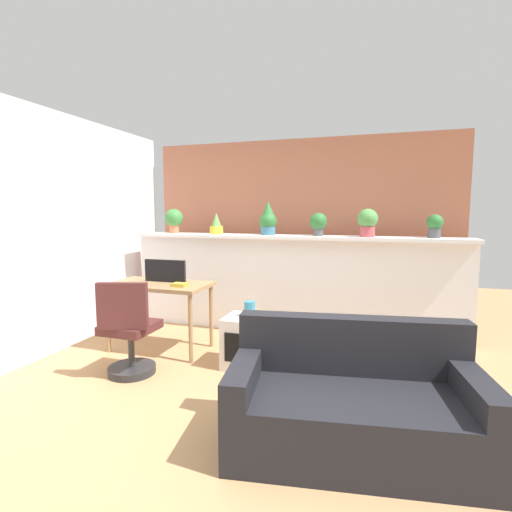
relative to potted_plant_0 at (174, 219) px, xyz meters
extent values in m
plane|color=tan|center=(1.59, -1.97, -1.43)|extent=(12.00, 12.00, 0.00)
cube|color=white|center=(1.59, 0.03, -0.83)|extent=(4.15, 0.16, 1.20)
cube|color=white|center=(1.59, -0.01, -0.21)|extent=(4.15, 0.38, 0.04)
cube|color=#AD664C|center=(1.59, 0.63, -0.18)|extent=(4.15, 0.10, 2.50)
cube|color=white|center=(-0.74, -1.57, -0.13)|extent=(0.12, 4.40, 2.60)
cylinder|color=#C66B42|center=(0.00, 0.00, -0.13)|extent=(0.13, 0.13, 0.12)
sphere|color=#3D843D|center=(0.00, 0.00, 0.02)|extent=(0.24, 0.24, 0.24)
cylinder|color=gold|center=(0.62, 0.00, -0.14)|extent=(0.17, 0.17, 0.10)
cone|color=#669E4C|center=(0.62, 0.00, 0.00)|extent=(0.13, 0.13, 0.17)
cylinder|color=#386B84|center=(1.32, 0.00, -0.14)|extent=(0.18, 0.18, 0.10)
sphere|color=#2D7033|center=(1.32, 0.00, -0.02)|extent=(0.22, 0.22, 0.22)
cone|color=#2D7033|center=(1.32, 0.00, 0.13)|extent=(0.19, 0.19, 0.20)
cylinder|color=#4C4C51|center=(1.95, -0.01, -0.14)|extent=(0.11, 0.11, 0.10)
sphere|color=#2D7033|center=(1.95, -0.01, -0.01)|extent=(0.21, 0.21, 0.21)
cylinder|color=#B7474C|center=(2.51, -0.04, -0.13)|extent=(0.17, 0.17, 0.12)
sphere|color=#4C9347|center=(2.51, -0.04, 0.02)|extent=(0.23, 0.23, 0.23)
cylinder|color=#4C4C51|center=(3.22, 0.02, -0.13)|extent=(0.13, 0.13, 0.11)
sphere|color=#2D7033|center=(3.22, 0.02, -0.02)|extent=(0.18, 0.18, 0.18)
cylinder|color=#99754C|center=(-0.14, -1.23, -1.07)|extent=(0.04, 0.04, 0.71)
cylinder|color=#99754C|center=(0.86, -1.23, -1.07)|extent=(0.04, 0.04, 0.71)
cylinder|color=#99754C|center=(-0.14, -0.73, -1.07)|extent=(0.04, 0.04, 0.71)
cylinder|color=#99754C|center=(0.86, -0.73, -1.07)|extent=(0.04, 0.04, 0.71)
cube|color=#99754C|center=(0.36, -0.98, -0.70)|extent=(1.10, 0.60, 0.04)
cube|color=black|center=(0.39, -0.90, -0.55)|extent=(0.49, 0.04, 0.25)
cylinder|color=#262628|center=(0.44, -1.63, -1.39)|extent=(0.44, 0.44, 0.07)
cylinder|color=#333333|center=(0.44, -1.63, -1.19)|extent=(0.06, 0.06, 0.34)
cube|color=#4C2323|center=(0.44, -1.63, -0.98)|extent=(0.44, 0.44, 0.08)
cube|color=#4C2323|center=(0.50, -1.81, -0.73)|extent=(0.44, 0.20, 0.42)
cube|color=silver|center=(1.41, -1.13, -1.18)|extent=(0.40, 0.40, 0.50)
cube|color=black|center=(1.41, -1.32, -1.18)|extent=(0.28, 0.04, 0.28)
cylinder|color=teal|center=(1.45, -1.09, -0.85)|extent=(0.11, 0.11, 0.15)
cube|color=gold|center=(0.67, -1.08, -0.66)|extent=(0.15, 0.12, 0.04)
cube|color=black|center=(2.52, -2.22, -1.23)|extent=(1.66, 0.99, 0.40)
cube|color=black|center=(2.47, -1.93, -0.83)|extent=(1.57, 0.39, 0.40)
cube|color=black|center=(1.83, -2.33, -0.95)|extent=(0.27, 0.78, 0.16)
cube|color=black|center=(3.21, -2.12, -0.95)|extent=(0.27, 0.78, 0.16)
camera|label=1|loc=(2.63, -4.60, 0.09)|focal=26.92mm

